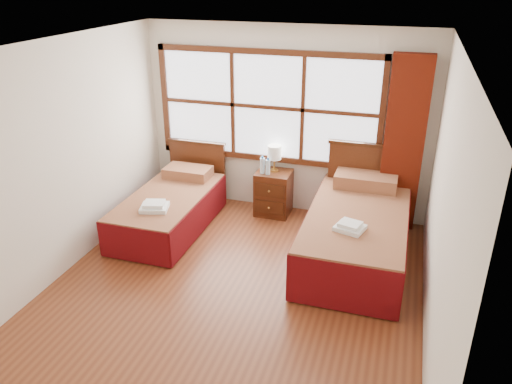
% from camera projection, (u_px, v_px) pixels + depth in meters
% --- Properties ---
extents(floor, '(4.50, 4.50, 0.00)m').
position_uv_depth(floor, '(232.00, 292.00, 5.46)').
color(floor, brown).
rests_on(floor, ground).
extents(ceiling, '(4.50, 4.50, 0.00)m').
position_uv_depth(ceiling, '(226.00, 48.00, 4.39)').
color(ceiling, white).
rests_on(ceiling, wall_back).
extents(wall_back, '(4.00, 0.00, 4.00)m').
position_uv_depth(wall_back, '(285.00, 122.00, 6.89)').
color(wall_back, silver).
rests_on(wall_back, floor).
extents(wall_left, '(0.00, 4.50, 4.50)m').
position_uv_depth(wall_left, '(58.00, 162.00, 5.47)').
color(wall_left, silver).
rests_on(wall_left, floor).
extents(wall_right, '(0.00, 4.50, 4.50)m').
position_uv_depth(wall_right, '(443.00, 210.00, 4.39)').
color(wall_right, silver).
rests_on(wall_right, floor).
extents(window, '(3.16, 0.06, 1.56)m').
position_uv_depth(window, '(267.00, 107.00, 6.84)').
color(window, white).
rests_on(window, wall_back).
extents(curtain, '(0.50, 0.16, 2.30)m').
position_uv_depth(curtain, '(404.00, 145.00, 6.38)').
color(curtain, '#5C1609').
rests_on(curtain, wall_back).
extents(bed_left, '(0.96, 1.98, 0.93)m').
position_uv_depth(bed_left, '(171.00, 207.00, 6.74)').
color(bed_left, '#3B1C0C').
rests_on(bed_left, floor).
extents(bed_right, '(1.17, 2.27, 1.14)m').
position_uv_depth(bed_right, '(357.00, 230.00, 6.04)').
color(bed_right, '#3B1C0C').
rests_on(bed_right, floor).
extents(nightstand, '(0.48, 0.47, 0.64)m').
position_uv_depth(nightstand, '(273.00, 193.00, 7.09)').
color(nightstand, '#49210F').
rests_on(nightstand, floor).
extents(towels_left, '(0.40, 0.37, 0.10)m').
position_uv_depth(towels_left, '(154.00, 206.00, 6.19)').
color(towels_left, white).
rests_on(towels_left, bed_left).
extents(towels_right, '(0.36, 0.34, 0.09)m').
position_uv_depth(towels_right, '(350.00, 227.00, 5.48)').
color(towels_right, white).
rests_on(towels_right, bed_right).
extents(lamp, '(0.19, 0.19, 0.38)m').
position_uv_depth(lamp, '(274.00, 153.00, 6.88)').
color(lamp, '#B7883A').
rests_on(lamp, nightstand).
extents(bottle_near, '(0.07, 0.07, 0.25)m').
position_uv_depth(bottle_near, '(262.00, 165.00, 6.87)').
color(bottle_near, '#BFE3F6').
rests_on(bottle_near, nightstand).
extents(bottle_far, '(0.06, 0.06, 0.24)m').
position_uv_depth(bottle_far, '(268.00, 167.00, 6.84)').
color(bottle_far, '#BFE3F6').
rests_on(bottle_far, nightstand).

